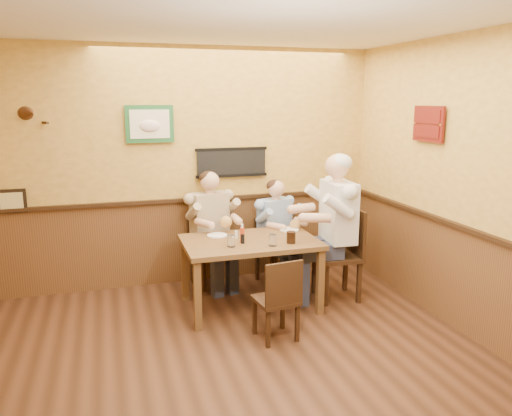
{
  "coord_description": "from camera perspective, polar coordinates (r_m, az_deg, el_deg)",
  "views": [
    {
      "loc": [
        -0.71,
        -3.34,
        2.2
      ],
      "look_at": [
        0.75,
        1.45,
        1.1
      ],
      "focal_mm": 35.0,
      "sensor_mm": 36.0,
      "label": 1
    }
  ],
  "objects": [
    {
      "name": "plate_far_right",
      "position": [
        5.64,
        3.82,
        -2.47
      ],
      "size": [
        0.25,
        0.25,
        0.01
      ],
      "primitive_type": "cylinder",
      "rotation": [
        0.0,
        0.0,
        0.17
      ],
      "color": "white",
      "rests_on": "dining_table"
    },
    {
      "name": "room",
      "position": [
        3.65,
        -3.4,
        4.26
      ],
      "size": [
        5.02,
        5.03,
        2.81
      ],
      "color": "#331C0F",
      "rests_on": "ground"
    },
    {
      "name": "water_glass_mid",
      "position": [
        5.03,
        1.92,
        -3.69
      ],
      "size": [
        0.1,
        0.1,
        0.12
      ],
      "primitive_type": "cylinder",
      "rotation": [
        0.0,
        0.0,
        0.43
      ],
      "color": "white",
      "rests_on": "dining_table"
    },
    {
      "name": "cola_tumbler",
      "position": [
        5.13,
        4.03,
        -3.36
      ],
      "size": [
        0.12,
        0.12,
        0.12
      ],
      "primitive_type": "cylinder",
      "rotation": [
        0.0,
        0.0,
        -0.29
      ],
      "color": "black",
      "rests_on": "dining_table"
    },
    {
      "name": "chair_near_side",
      "position": [
        4.69,
        2.28,
        -10.24
      ],
      "size": [
        0.41,
        0.41,
        0.79
      ],
      "primitive_type": null,
      "rotation": [
        0.0,
        0.0,
        3.26
      ],
      "color": "#311E0F",
      "rests_on": "ground"
    },
    {
      "name": "chair_back_left",
      "position": [
        5.99,
        -5.26,
        -4.81
      ],
      "size": [
        0.49,
        0.49,
        0.87
      ],
      "primitive_type": null,
      "rotation": [
        0.0,
        0.0,
        0.24
      ],
      "color": "#311E0F",
      "rests_on": "ground"
    },
    {
      "name": "water_glass_left",
      "position": [
        5.0,
        -2.85,
        -3.79
      ],
      "size": [
        0.1,
        0.1,
        0.12
      ],
      "primitive_type": "cylinder",
      "rotation": [
        0.0,
        0.0,
        -0.32
      ],
      "color": "white",
      "rests_on": "dining_table"
    },
    {
      "name": "chair_right_end",
      "position": [
        5.63,
        9.23,
        -5.24
      ],
      "size": [
        0.5,
        0.5,
        1.02
      ],
      "primitive_type": null,
      "rotation": [
        0.0,
        0.0,
        -1.64
      ],
      "color": "#311E0F",
      "rests_on": "ground"
    },
    {
      "name": "diner_tan_shirt",
      "position": [
        5.93,
        -5.3,
        -3.09
      ],
      "size": [
        0.7,
        0.7,
        1.24
      ],
      "primitive_type": null,
      "rotation": [
        0.0,
        0.0,
        0.24
      ],
      "color": "tan",
      "rests_on": "ground"
    },
    {
      "name": "pepper_shaker",
      "position": [
        5.11,
        -1.54,
        -3.54
      ],
      "size": [
        0.05,
        0.05,
        0.1
      ],
      "primitive_type": "cylinder",
      "rotation": [
        0.0,
        0.0,
        -0.28
      ],
      "color": "black",
      "rests_on": "dining_table"
    },
    {
      "name": "hot_sauce_bottle",
      "position": [
        5.12,
        -1.59,
        -3.03
      ],
      "size": [
        0.04,
        0.04,
        0.18
      ],
      "primitive_type": "cylinder",
      "rotation": [
        0.0,
        0.0,
        0.0
      ],
      "color": "#B93413",
      "rests_on": "dining_table"
    },
    {
      "name": "chair_back_right",
      "position": [
        6.1,
        2.11,
        -4.8
      ],
      "size": [
        0.47,
        0.47,
        0.79
      ],
      "primitive_type": null,
      "rotation": [
        0.0,
        0.0,
        0.33
      ],
      "color": "#311E0F",
      "rests_on": "ground"
    },
    {
      "name": "salt_shaker",
      "position": [
        5.3,
        -2.27,
        -3.05
      ],
      "size": [
        0.03,
        0.03,
        0.08
      ],
      "primitive_type": "cylinder",
      "rotation": [
        0.0,
        0.0,
        0.05
      ],
      "color": "silver",
      "rests_on": "dining_table"
    },
    {
      "name": "dining_table",
      "position": [
        5.27,
        -0.68,
        -4.62
      ],
      "size": [
        1.4,
        0.9,
        0.75
      ],
      "color": "brown",
      "rests_on": "ground"
    },
    {
      "name": "plate_far_left",
      "position": [
        5.41,
        -4.47,
        -3.12
      ],
      "size": [
        0.26,
        0.26,
        0.01
      ],
      "primitive_type": "cylinder",
      "rotation": [
        0.0,
        0.0,
        -0.23
      ],
      "color": "silver",
      "rests_on": "dining_table"
    },
    {
      "name": "diner_blue_polo",
      "position": [
        6.06,
        2.12,
        -3.26
      ],
      "size": [
        0.66,
        0.66,
        1.13
      ],
      "primitive_type": null,
      "rotation": [
        0.0,
        0.0,
        0.33
      ],
      "color": "#829CC4",
      "rests_on": "ground"
    },
    {
      "name": "diner_white_elder",
      "position": [
        5.56,
        9.31,
        -3.09
      ],
      "size": [
        0.72,
        0.72,
        1.46
      ],
      "primitive_type": null,
      "rotation": [
        0.0,
        0.0,
        -1.64
      ],
      "color": "silver",
      "rests_on": "ground"
    }
  ]
}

